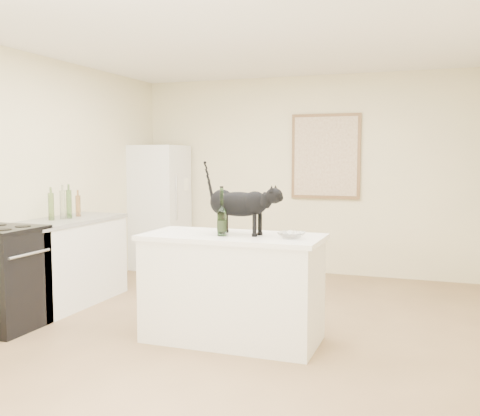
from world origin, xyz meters
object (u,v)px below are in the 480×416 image
(black_cat, at_px, (239,207))
(wine_bottle, at_px, (222,214))
(glass_bowl, at_px, (292,235))
(fridge, at_px, (159,207))
(stove, at_px, (3,279))

(black_cat, height_order, wine_bottle, black_cat)
(wine_bottle, bearing_deg, glass_bowl, 4.23)
(wine_bottle, xyz_separation_m, glass_bowl, (0.58, 0.04, -0.15))
(fridge, relative_size, wine_bottle, 4.75)
(black_cat, xyz_separation_m, glass_bowl, (0.48, -0.09, -0.20))
(wine_bottle, bearing_deg, fridge, 127.00)
(fridge, bearing_deg, stove, -90.00)
(fridge, xyz_separation_m, glass_bowl, (2.57, -2.60, 0.08))
(glass_bowl, bearing_deg, stove, -172.33)
(fridge, height_order, glass_bowl, fridge)
(stove, relative_size, black_cat, 1.39)
(stove, relative_size, wine_bottle, 2.52)
(glass_bowl, bearing_deg, wine_bottle, -175.77)
(stove, bearing_deg, fridge, 90.00)
(stove, height_order, fridge, fridge)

